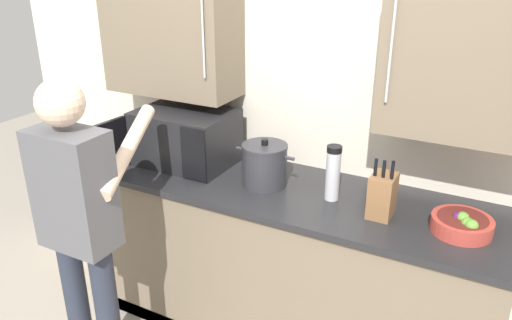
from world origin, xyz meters
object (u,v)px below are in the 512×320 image
Objects in this scene: microwave_oven at (180,137)px; knife_block at (382,195)px; person_figure at (80,222)px; stock_pot at (265,165)px; thermos_flask at (333,173)px; fruit_bowl at (462,224)px.

microwave_oven is 1.22m from knife_block.
microwave_oven is 2.68× the size of knife_block.
person_figure reaches higher than knife_block.
microwave_oven is at bearing 94.27° from person_figure.
thermos_flask is at bearing 1.22° from stock_pot.
thermos_flask is at bearing -2.18° from microwave_oven.
knife_block reaches higher than fruit_bowl.
knife_block reaches higher than stock_pot.
microwave_oven is 0.58m from stock_pot.
thermos_flask is (0.95, -0.04, -0.01)m from microwave_oven.
microwave_oven is 2.35× the size of stock_pot.
thermos_flask is at bearing 176.60° from fruit_bowl.
stock_pot is 0.96m from person_figure.
person_figure is (-0.89, -0.82, -0.10)m from thermos_flask.
knife_block is at bearing -4.16° from microwave_oven.
microwave_oven is at bearing 175.84° from knife_block.
microwave_oven reaches higher than fruit_bowl.
person_figure is at bearing -146.29° from knife_block.
fruit_bowl is (1.00, -0.03, -0.07)m from stock_pot.
person_figure is (0.06, -0.86, -0.12)m from microwave_oven.
stock_pot is 1.26× the size of fruit_bowl.
microwave_oven is at bearing 175.60° from stock_pot.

